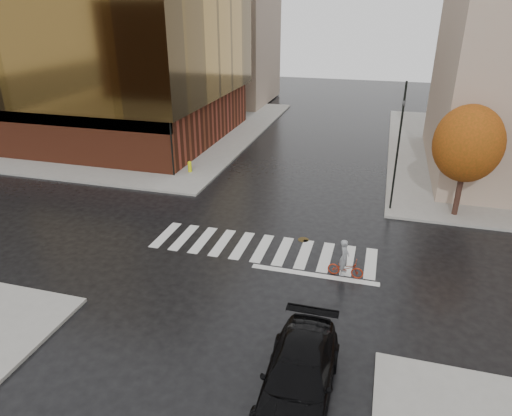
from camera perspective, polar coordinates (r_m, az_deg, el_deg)
The scene contains 12 objects.
ground at distance 23.33m, azimuth 0.47°, elevation -5.63°, with size 120.00×120.00×0.00m, color black.
sidewalk_nw at distance 49.69m, azimuth -16.96°, elevation 9.76°, with size 30.00×30.00×0.15m, color gray.
crosswalk at distance 23.75m, azimuth 0.79°, elevation -5.04°, with size 12.00×3.00×0.01m, color silver.
office_glass at distance 46.53m, azimuth -21.36°, elevation 18.58°, with size 27.00×19.00×16.00m.
building_nw_far at distance 60.43m, azimuth -5.26°, elevation 22.75°, with size 14.00×12.00×20.00m, color tan.
tree_ne_a at distance 28.24m, azimuth 24.98°, elevation 7.28°, with size 3.80×3.80×6.50m.
sedan at distance 15.47m, azimuth 5.36°, elevation -20.26°, with size 2.25×5.54×1.61m, color black.
cyclist at distance 21.55m, azimuth 11.07°, elevation -6.90°, with size 1.69×0.69×1.88m.
traffic_light_nw at distance 32.63m, azimuth -10.82°, elevation 11.79°, with size 0.25×0.22×8.04m.
traffic_light_ne at distance 27.69m, azimuth 17.46°, elevation 8.25°, with size 0.19×0.22×7.60m.
fire_hydrant at distance 34.27m, azimuth -8.29°, elevation 5.23°, with size 0.29×0.29×0.83m.
manhole at distance 24.69m, azimuth 5.95°, elevation -3.96°, with size 0.59×0.59×0.01m, color #4C3B1B.
Camera 1 is at (5.34, -19.52, 11.61)m, focal length 32.00 mm.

